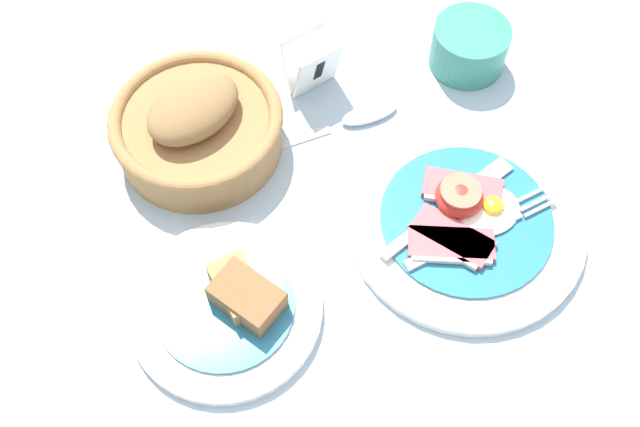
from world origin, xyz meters
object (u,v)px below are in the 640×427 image
breakfast_plate (465,220)px  sugar_cup (469,45)px  bread_basket (197,126)px  number_card (312,65)px  bread_plate (229,305)px  teaspoon_by_saucer (348,121)px

breakfast_plate → sugar_cup: size_ratio=2.82×
bread_basket → number_card: bread_basket is taller
breakfast_plate → bread_plate: size_ratio=1.31×
bread_plate → teaspoon_by_saucer: bread_plate is taller
bread_basket → teaspoon_by_saucer: bread_basket is taller
breakfast_plate → teaspoon_by_saucer: bearing=102.1°
bread_basket → teaspoon_by_saucer: size_ratio=1.00×
teaspoon_by_saucer → bread_plate: bearing=-139.6°
bread_basket → number_card: (0.15, 0.01, 0.00)m
breakfast_plate → bread_plate: bread_plate is taller
bread_plate → bread_basket: size_ratio=1.02×
number_card → teaspoon_by_saucer: 0.08m
number_card → teaspoon_by_saucer: bearing=-88.6°
bread_plate → bread_basket: (0.06, 0.20, 0.02)m
bread_basket → bread_plate: bearing=-107.3°
bread_basket → sugar_cup: bearing=-8.4°
sugar_cup → bread_basket: size_ratio=0.47×
breakfast_plate → teaspoon_by_saucer: (-0.04, 0.18, -0.01)m
sugar_cup → bread_basket: bearing=171.6°
sugar_cup → bread_basket: (-0.34, 0.05, 0.01)m
bread_basket → number_card: size_ratio=2.64×
teaspoon_by_saucer → sugar_cup: bearing=10.7°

